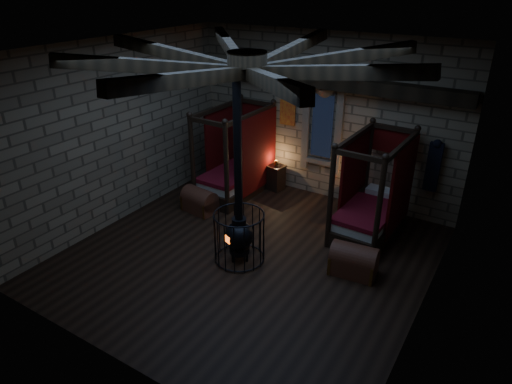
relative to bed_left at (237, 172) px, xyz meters
The scene contains 8 objects.
room 4.39m from the bed_left, 50.39° to the right, with size 7.02×7.02×4.29m.
bed_left is the anchor object (origin of this frame).
bed_right 3.75m from the bed_left, ahead, with size 1.22×2.21×2.27m.
trunk_left 1.45m from the bed_left, 96.97° to the right, with size 0.91×0.64×0.62m.
trunk_right 4.46m from the bed_left, 24.95° to the right, with size 0.94×0.65×0.65m.
nightstand_left 1.09m from the bed_left, 41.36° to the left, with size 0.50×0.49×0.85m.
nightstand_right 3.19m from the bed_left, 10.46° to the left, with size 0.49×0.47×0.76m.
stove 3.24m from the bed_left, 55.06° to the right, with size 1.04×1.04×4.05m.
Camera 1 is at (4.41, -6.80, 5.40)m, focal length 32.00 mm.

